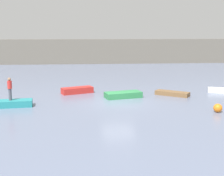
{
  "coord_description": "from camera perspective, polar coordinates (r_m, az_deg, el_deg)",
  "views": [
    {
      "loc": [
        -2.47,
        -23.96,
        5.61
      ],
      "look_at": [
        -0.21,
        3.46,
        0.51
      ],
      "focal_mm": 51.43,
      "sensor_mm": 36.0,
      "label": 1
    }
  ],
  "objects": [
    {
      "name": "rowboat_green",
      "position": [
        26.5,
        2.0,
        -1.21
      ],
      "size": [
        3.21,
        1.97,
        0.48
      ],
      "primitive_type": "cube",
      "rotation": [
        0.0,
        0.0,
        0.26
      ],
      "color": "#2D7F47",
      "rests_on": "ground_plane"
    },
    {
      "name": "rowboat_red",
      "position": [
        28.44,
        -6.2,
        -0.41
      ],
      "size": [
        2.91,
        1.94,
        0.53
      ],
      "primitive_type": "cube",
      "rotation": [
        0.0,
        0.0,
        0.39
      ],
      "color": "red",
      "rests_on": "ground_plane"
    },
    {
      "name": "rowboat_brown",
      "position": [
        27.79,
        10.66,
        -0.96
      ],
      "size": [
        2.86,
        2.38,
        0.36
      ],
      "primitive_type": "cube",
      "rotation": [
        0.0,
        0.0,
        -0.61
      ],
      "color": "brown",
      "rests_on": "ground_plane"
    },
    {
      "name": "person_red_shirt",
      "position": [
        24.31,
        -17.72,
        0.07
      ],
      "size": [
        0.32,
        0.32,
        1.68
      ],
      "color": "#4C4C56",
      "rests_on": "rowboat_teal"
    },
    {
      "name": "embankment_wall",
      "position": [
        52.4,
        -2.01,
        6.52
      ],
      "size": [
        80.0,
        1.2,
        3.98
      ],
      "primitive_type": "cube",
      "color": "#666056",
      "rests_on": "ground_plane"
    },
    {
      "name": "ground_plane",
      "position": [
        24.74,
        1.15,
        -2.62
      ],
      "size": [
        120.0,
        120.0,
        0.0
      ],
      "primitive_type": "plane",
      "color": "slate"
    },
    {
      "name": "rowboat_teal",
      "position": [
        24.54,
        -17.57,
        -2.64
      ],
      "size": [
        3.17,
        1.41,
        0.48
      ],
      "primitive_type": "cube",
      "rotation": [
        0.0,
        0.0,
        0.11
      ],
      "color": "teal",
      "rests_on": "ground_plane"
    },
    {
      "name": "mooring_buoy",
      "position": [
        23.02,
        18.29,
        -3.39
      ],
      "size": [
        0.59,
        0.59,
        0.59
      ],
      "primitive_type": "sphere",
      "color": "orange",
      "rests_on": "ground_plane"
    }
  ]
}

